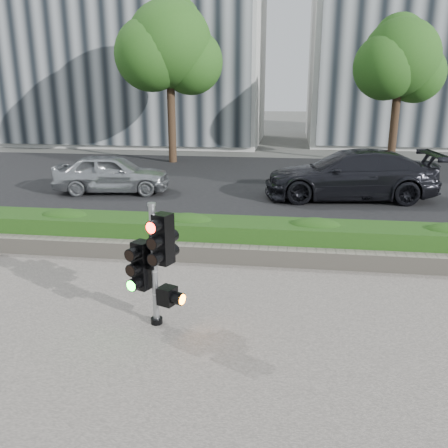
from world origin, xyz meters
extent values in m
plane|color=#51514C|center=(0.00, 0.00, 0.00)|extent=(120.00, 120.00, 0.00)
cube|color=#9E9389|center=(0.00, -2.50, 0.01)|extent=(16.00, 11.00, 0.03)
cube|color=black|center=(0.00, 10.00, 0.01)|extent=(60.00, 13.00, 0.02)
cube|color=gray|center=(0.00, 3.15, 0.06)|extent=(60.00, 0.25, 0.12)
cube|color=gray|center=(0.00, 1.90, 0.20)|extent=(12.00, 0.32, 0.34)
cube|color=#407323|center=(0.00, 2.55, 0.37)|extent=(12.00, 1.00, 0.68)
cube|color=#B7B7B2|center=(-9.00, 23.00, 7.50)|extent=(16.00, 9.00, 15.00)
cylinder|color=black|center=(-4.50, 14.50, 2.02)|extent=(0.36, 0.36, 4.03)
sphere|color=#144313|center=(-4.50, 14.50, 5.18)|extent=(3.74, 3.74, 3.74)
sphere|color=#144313|center=(-3.64, 14.86, 4.46)|extent=(2.88, 2.88, 2.88)
sphere|color=#144313|center=(-5.22, 14.07, 4.75)|extent=(3.17, 3.17, 3.17)
sphere|color=#144313|center=(-4.50, 15.22, 6.05)|extent=(2.59, 2.59, 2.59)
cylinder|color=black|center=(5.50, 15.50, 1.79)|extent=(0.36, 0.36, 3.58)
sphere|color=#144313|center=(5.50, 15.50, 4.61)|extent=(3.33, 3.33, 3.33)
sphere|color=#144313|center=(6.27, 15.82, 3.97)|extent=(2.56, 2.56, 2.56)
sphere|color=#144313|center=(4.86, 15.12, 4.22)|extent=(2.82, 2.82, 2.82)
sphere|color=#144313|center=(5.50, 16.14, 5.38)|extent=(2.30, 2.30, 2.30)
cylinder|color=black|center=(-0.98, -0.80, 0.07)|extent=(0.18, 0.18, 0.09)
cylinder|color=gray|center=(-0.98, -0.80, 0.94)|extent=(0.09, 0.09, 1.83)
cylinder|color=gray|center=(-0.98, -0.80, 1.88)|extent=(0.12, 0.12, 0.04)
cube|color=#FF1107|center=(-0.80, -0.90, 1.41)|extent=(0.30, 0.30, 0.73)
cube|color=#14E51E|center=(-1.18, -0.74, 0.94)|extent=(0.30, 0.30, 0.73)
cube|color=black|center=(-0.87, -0.62, 1.19)|extent=(0.30, 0.30, 0.50)
cube|color=orange|center=(-0.78, -0.85, 0.52)|extent=(0.30, 0.30, 0.27)
imported|color=#AEB1B6|center=(-4.90, 7.84, 0.66)|extent=(3.93, 1.99, 1.28)
imported|color=black|center=(2.80, 8.03, 0.79)|extent=(5.47, 2.64, 1.53)
camera|label=1|loc=(0.92, -7.02, 3.48)|focal=38.00mm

